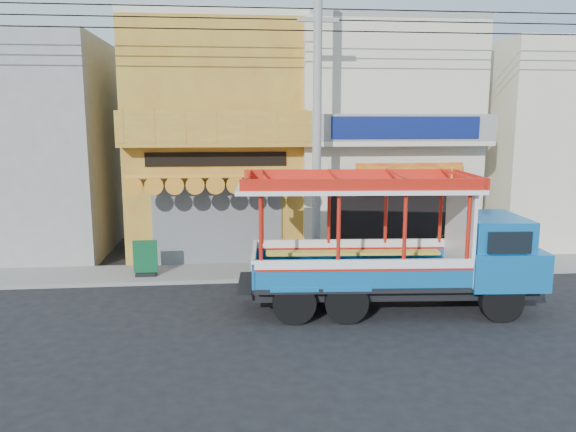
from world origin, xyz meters
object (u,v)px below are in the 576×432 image
object	(u,v)px
green_sign	(145,261)
potted_plant_a	(409,252)
potted_plant_c	(439,248)
songthaew_truck	(411,245)
utility_pole	(322,112)
potted_plant_b	(470,252)

from	to	relation	value
green_sign	potted_plant_a	size ratio (longest dim) A/B	1.24
green_sign	potted_plant_c	world-z (taller)	green_sign
potted_plant_a	songthaew_truck	bearing A→B (deg)	-133.10
utility_pole	potted_plant_a	bearing A→B (deg)	14.32
potted_plant_b	potted_plant_c	bearing A→B (deg)	6.78
green_sign	potted_plant_c	bearing A→B (deg)	3.27
potted_plant_c	utility_pole	bearing A→B (deg)	-51.77
green_sign	potted_plant_b	world-z (taller)	green_sign
potted_plant_a	potted_plant_b	distance (m)	1.94
utility_pole	songthaew_truck	bearing A→B (deg)	-58.74
potted_plant_a	potted_plant_c	xyz separation A→B (m)	(1.05, 0.11, 0.06)
potted_plant_a	potted_plant_c	distance (m)	1.06
potted_plant_b	songthaew_truck	bearing A→B (deg)	86.83
songthaew_truck	potted_plant_a	size ratio (longest dim) A/B	8.59
potted_plant_a	potted_plant_b	bearing A→B (deg)	-38.14
utility_pole	green_sign	distance (m)	6.94
songthaew_truck	potted_plant_c	size ratio (longest dim) A/B	7.52
songthaew_truck	potted_plant_a	bearing A→B (deg)	72.38
utility_pole	potted_plant_b	xyz separation A→B (m)	(4.92, 0.35, -4.43)
utility_pole	potted_plant_b	world-z (taller)	utility_pole
utility_pole	green_sign	bearing A→B (deg)	176.23
utility_pole	songthaew_truck	xyz separation A→B (m)	(1.83, -3.01, -3.35)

